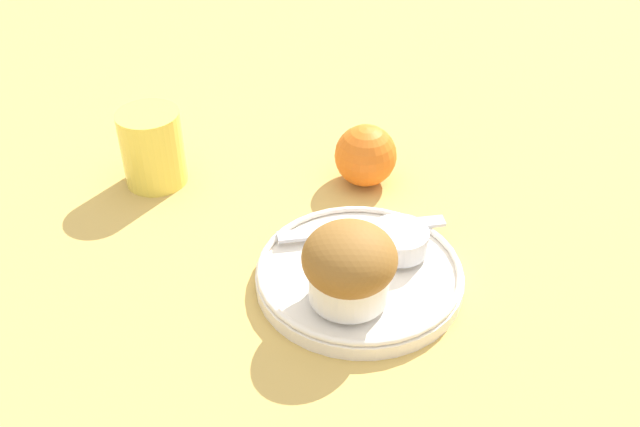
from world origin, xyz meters
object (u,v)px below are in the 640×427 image
butter_knife (362,229)px  juice_glass (152,148)px  muffin (349,265)px  orange_fruit (366,155)px

butter_knife → juice_glass: (-0.18, 0.18, 0.02)m
muffin → juice_glass: size_ratio=0.96×
butter_knife → orange_fruit: orange_fruit is taller
muffin → orange_fruit: muffin is taller
muffin → butter_knife: (0.04, 0.08, -0.03)m
orange_fruit → muffin: bearing=-113.8°
orange_fruit → butter_knife: bearing=-111.4°
muffin → juice_glass: 0.29m
muffin → juice_glass: (-0.14, 0.26, -0.01)m
butter_knife → orange_fruit: bearing=76.3°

